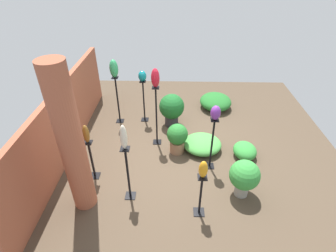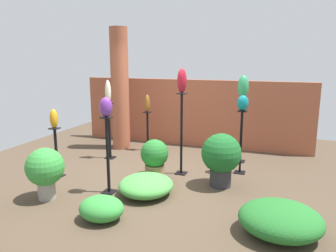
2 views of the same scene
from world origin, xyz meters
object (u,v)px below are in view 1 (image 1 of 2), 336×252
(pedestal_bronze, at_px, (92,162))
(art_vase_jade, at_px, (114,69))
(potted_plant_front_left, at_px, (177,137))
(art_vase_violet, at_px, (216,113))
(art_vase_bronze, at_px, (86,134))
(pedestal_amber, at_px, (200,197))
(potted_plant_mid_right, at_px, (244,176))
(pedestal_ruby, at_px, (156,119))
(brick_pillar, at_px, (71,144))
(pedestal_teal, at_px, (144,103))
(pedestal_ivory, at_px, (128,176))
(pedestal_jade, at_px, (118,102))
(pedestal_violet, at_px, (212,146))
(potted_plant_walkway_edge, at_px, (172,108))
(art_vase_ruby, at_px, (155,78))
(art_vase_amber, at_px, (203,169))
(art_vase_teal, at_px, (142,76))
(art_vase_ivory, at_px, (124,137))

(pedestal_bronze, bearing_deg, art_vase_jade, -4.05)
(potted_plant_front_left, bearing_deg, art_vase_violet, -125.05)
(pedestal_bronze, height_order, art_vase_bronze, art_vase_bronze)
(pedestal_amber, height_order, pedestal_bronze, pedestal_bronze)
(potted_plant_mid_right, bearing_deg, pedestal_amber, 118.66)
(pedestal_ruby, distance_m, art_vase_jade, 1.67)
(brick_pillar, xyz_separation_m, pedestal_teal, (2.91, -0.83, -0.86))
(pedestal_ivory, relative_size, potted_plant_mid_right, 1.49)
(brick_pillar, distance_m, pedestal_jade, 2.93)
(art_vase_jade, bearing_deg, pedestal_amber, -146.57)
(potted_plant_mid_right, bearing_deg, potted_plant_front_left, 44.36)
(pedestal_jade, bearing_deg, pedestal_violet, -127.53)
(art_vase_bronze, xyz_separation_m, potted_plant_walkway_edge, (2.01, -1.59, -0.58))
(pedestal_violet, bearing_deg, brick_pillar, 113.19)
(art_vase_ruby, bearing_deg, pedestal_amber, -156.72)
(art_vase_bronze, relative_size, art_vase_ruby, 0.91)
(pedestal_teal, bearing_deg, art_vase_amber, -157.19)
(pedestal_ivory, xyz_separation_m, potted_plant_mid_right, (0.12, -2.16, -0.07))
(pedestal_amber, xyz_separation_m, art_vase_teal, (3.10, 1.30, 0.92))
(art_vase_bronze, distance_m, potted_plant_mid_right, 3.08)
(art_vase_teal, height_order, art_vase_ruby, art_vase_ruby)
(pedestal_amber, bearing_deg, art_vase_teal, 22.81)
(potted_plant_mid_right, bearing_deg, art_vase_bronze, 82.29)
(pedestal_jade, distance_m, pedestal_teal, 0.69)
(art_vase_jade, xyz_separation_m, potted_plant_mid_right, (-2.55, -2.84, -1.07))
(potted_plant_mid_right, bearing_deg, art_vase_ivory, 93.09)
(pedestal_bronze, distance_m, potted_plant_walkway_edge, 2.56)
(pedestal_jade, relative_size, art_vase_ruby, 3.02)
(pedestal_jade, xyz_separation_m, potted_plant_front_left, (-1.27, -1.59, -0.19))
(pedestal_ruby, bearing_deg, brick_pillar, 146.70)
(art_vase_jade, relative_size, art_vase_teal, 1.64)
(art_vase_ruby, bearing_deg, art_vase_violet, -124.61)
(pedestal_violet, height_order, potted_plant_front_left, pedestal_violet)
(art_vase_ivory, distance_m, potted_plant_front_left, 1.95)
(pedestal_bronze, relative_size, art_vase_teal, 3.20)
(art_vase_amber, relative_size, art_vase_bronze, 0.85)
(pedestal_violet, bearing_deg, pedestal_bronze, 98.58)
(brick_pillar, xyz_separation_m, potted_plant_walkway_edge, (2.68, -1.58, -0.88))
(pedestal_jade, xyz_separation_m, pedestal_ivory, (-2.66, -0.68, -0.06))
(art_vase_violet, xyz_separation_m, art_vase_ruby, (0.84, 1.21, 0.34))
(pedestal_amber, bearing_deg, pedestal_bronze, 67.88)
(pedestal_amber, relative_size, potted_plant_walkway_edge, 1.00)
(pedestal_bronze, distance_m, art_vase_violet, 2.67)
(art_vase_ivory, relative_size, potted_plant_front_left, 0.65)
(brick_pillar, height_order, pedestal_ivory, brick_pillar)
(art_vase_ruby, bearing_deg, art_vase_bronze, 134.06)
(pedestal_amber, xyz_separation_m, pedestal_violet, (1.24, -0.32, 0.16))
(art_vase_teal, height_order, potted_plant_walkway_edge, art_vase_teal)
(pedestal_ivory, xyz_separation_m, art_vase_jade, (2.66, 0.68, 1.01))
(pedestal_jade, relative_size, pedestal_ruby, 0.88)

